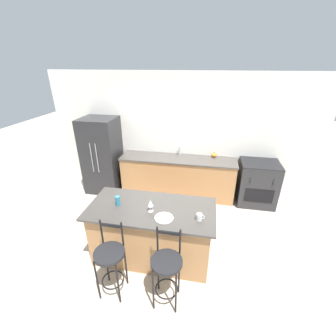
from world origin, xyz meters
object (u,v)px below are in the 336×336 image
(wine_glass, at_px, (150,203))
(pumpkin_decoration, at_px, (214,155))
(coffee_mug, at_px, (199,217))
(tumbler_cup, at_px, (118,201))
(bar_stool_near, at_px, (110,259))
(refrigerator, at_px, (102,155))
(bar_stool_far, at_px, (167,268))
(dinner_plate, at_px, (164,218))
(oven_range, at_px, (257,183))

(wine_glass, relative_size, pumpkin_decoration, 1.60)
(coffee_mug, xyz_separation_m, pumpkin_decoration, (0.20, 2.29, -0.00))
(wine_glass, xyz_separation_m, tumbler_cup, (-0.52, 0.06, -0.06))
(bar_stool_near, bearing_deg, wine_glass, 59.17)
(refrigerator, height_order, bar_stool_far, refrigerator)
(refrigerator, relative_size, wine_glass, 9.31)
(bar_stool_near, xyz_separation_m, dinner_plate, (0.60, 0.51, 0.35))
(bar_stool_near, distance_m, dinner_plate, 0.86)
(oven_range, distance_m, dinner_plate, 2.70)
(refrigerator, relative_size, pumpkin_decoration, 14.91)
(bar_stool_far, bearing_deg, bar_stool_near, -179.89)
(tumbler_cup, bearing_deg, pumpkin_decoration, 56.82)
(oven_range, bearing_deg, bar_stool_near, -130.46)
(refrigerator, relative_size, oven_range, 1.82)
(coffee_mug, bearing_deg, wine_glass, 173.81)
(dinner_plate, height_order, coffee_mug, coffee_mug)
(oven_range, relative_size, coffee_mug, 8.65)
(refrigerator, bearing_deg, bar_stool_far, -51.94)
(coffee_mug, bearing_deg, oven_range, 60.65)
(oven_range, height_order, wine_glass, wine_glass)
(coffee_mug, bearing_deg, refrigerator, 139.44)
(oven_range, bearing_deg, coffee_mug, -119.35)
(bar_stool_near, height_order, dinner_plate, bar_stool_near)
(oven_range, bearing_deg, refrigerator, -179.49)
(refrigerator, bearing_deg, bar_stool_near, -63.48)
(oven_range, relative_size, bar_stool_near, 0.89)
(wine_glass, bearing_deg, pumpkin_decoration, 68.07)
(oven_range, distance_m, coffee_mug, 2.40)
(dinner_plate, relative_size, wine_glass, 1.38)
(refrigerator, xyz_separation_m, bar_stool_near, (1.29, -2.58, -0.30))
(refrigerator, xyz_separation_m, bar_stool_far, (2.02, -2.58, -0.30))
(bar_stool_near, height_order, pumpkin_decoration, bar_stool_near)
(bar_stool_near, xyz_separation_m, wine_glass, (0.38, 0.63, 0.47))
(refrigerator, distance_m, bar_stool_far, 3.29)
(refrigerator, bearing_deg, dinner_plate, -47.70)
(bar_stool_near, relative_size, dinner_plate, 4.17)
(bar_stool_far, height_order, dinner_plate, bar_stool_far)
(tumbler_cup, bearing_deg, wine_glass, -6.57)
(refrigerator, distance_m, bar_stool_near, 2.90)
(wine_glass, height_order, pumpkin_decoration, wine_glass)
(bar_stool_near, distance_m, tumbler_cup, 0.82)
(bar_stool_near, height_order, bar_stool_far, same)
(bar_stool_far, relative_size, wine_glass, 5.73)
(oven_range, distance_m, bar_stool_far, 3.01)
(wine_glass, bearing_deg, bar_stool_near, -120.83)
(refrigerator, xyz_separation_m, pumpkin_decoration, (2.56, 0.26, 0.09))
(wine_glass, relative_size, tumbler_cup, 1.26)
(oven_range, xyz_separation_m, dinner_plate, (-1.63, -2.10, 0.45))
(oven_range, distance_m, pumpkin_decoration, 1.10)
(refrigerator, distance_m, coffee_mug, 3.11)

